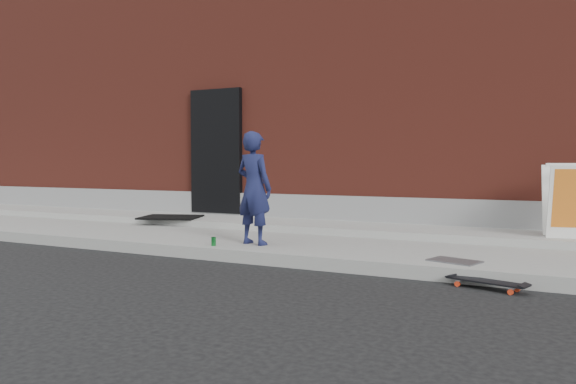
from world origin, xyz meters
The scene contains 10 objects.
ground centered at (0.00, 0.00, 0.00)m, with size 80.00×80.00×0.00m, color black.
sidewalk centered at (0.00, 1.50, 0.07)m, with size 20.00×3.00×0.15m, color gray.
apron centered at (0.00, 2.40, 0.20)m, with size 20.00×1.20×0.10m, color gray.
building centered at (0.00, 6.99, 2.50)m, with size 20.00×8.10×5.00m.
child centered at (-0.42, 0.54, 0.87)m, with size 0.52×0.34×1.44m, color #171B40.
skateboard centered at (2.49, -0.12, 0.07)m, with size 0.76×0.38×0.08m.
pizza_sign centered at (3.18, 2.22, 0.72)m, with size 0.68×0.76×0.94m.
soda_can centered at (-0.81, 0.20, 0.20)m, with size 0.06×0.06×0.11m, color #18792E.
doormat centered at (-2.90, 2.00, 0.26)m, with size 0.96×0.78×0.03m, color black.
utility_plate centered at (2.10, 0.39, 0.16)m, with size 0.51×0.32×0.02m, color #5A5A5F.
Camera 1 is at (3.14, -5.64, 1.19)m, focal length 35.00 mm.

